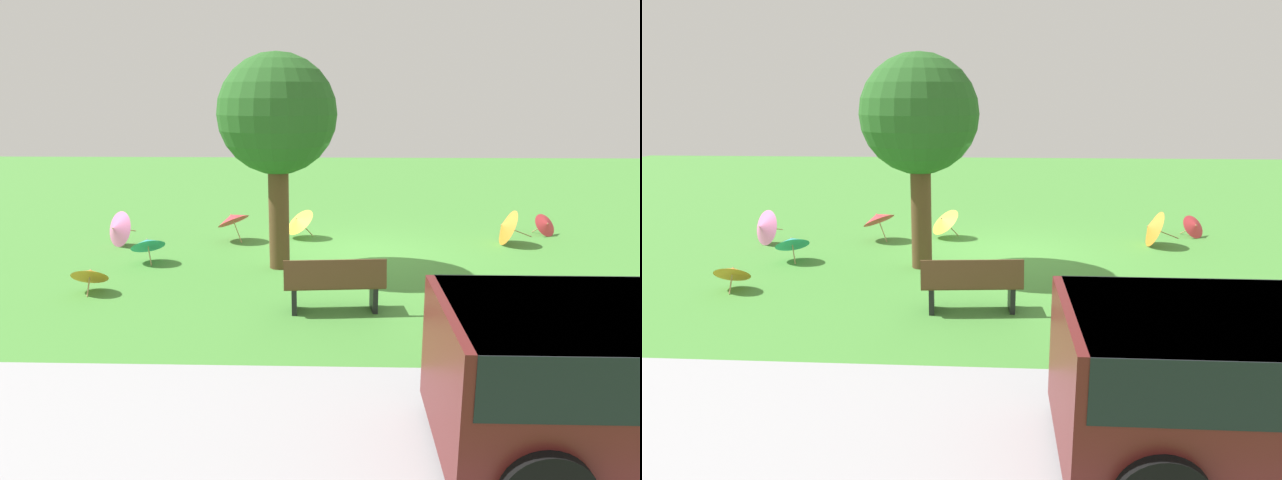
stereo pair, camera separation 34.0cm
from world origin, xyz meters
TOP-DOWN VIEW (x-y plane):
  - ground at (0.00, 0.00)m, footprint 40.00×40.00m
  - road_strip at (0.00, 7.00)m, footprint 40.00×3.72m
  - park_bench at (0.41, 3.25)m, footprint 1.64×0.62m
  - shade_tree at (1.52, 0.83)m, footprint 2.28×2.28m
  - parasol_teal_0 at (4.26, 0.59)m, footprint 0.93×0.92m
  - parasol_pink_0 at (5.38, -0.66)m, footprint 0.90×0.82m
  - parasol_red_0 at (2.84, -1.25)m, footprint 1.07×1.07m
  - parasol_orange_0 at (4.68, 2.42)m, footprint 0.68×0.63m
  - parasol_yellow_0 at (1.30, -1.56)m, footprint 0.98×1.01m
  - parasol_orange_1 at (-3.50, -1.11)m, footprint 0.88×0.86m
  - parasol_red_1 at (-4.78, -2.01)m, footprint 0.75×0.70m

SIDE VIEW (x-z plane):
  - ground at x=0.00m, z-range 0.00..0.00m
  - road_strip at x=0.00m, z-range 0.00..0.01m
  - parasol_red_1 at x=-4.78m, z-range 0.00..0.56m
  - parasol_orange_0 at x=4.68m, z-range 0.05..0.63m
  - parasol_teal_0 at x=4.26m, z-range 0.08..0.75m
  - parasol_pink_0 at x=5.38m, z-range 0.00..0.84m
  - parasol_orange_1 at x=-3.50m, z-range 0.00..0.86m
  - parasol_yellow_0 at x=1.30m, z-range 0.06..0.82m
  - park_bench at x=0.41m, z-range 0.01..0.92m
  - parasol_red_0 at x=2.84m, z-range 0.15..0.96m
  - shade_tree at x=1.52m, z-range 0.88..5.04m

